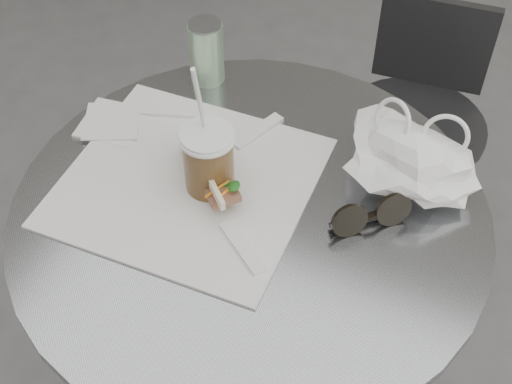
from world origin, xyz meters
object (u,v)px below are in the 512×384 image
at_px(iced_coffee, 209,160).
at_px(drink_can, 206,52).
at_px(chair_far, 408,150).
at_px(cafe_table, 251,304).
at_px(sunglasses, 370,216).
at_px(banh_mi, 210,165).

xyz_separation_m(iced_coffee, drink_can, (-0.13, 0.24, -0.00)).
height_order(chair_far, drink_can, drink_can).
bearing_deg(drink_can, cafe_table, -50.84).
distance_m(chair_far, iced_coffee, 0.87).
bearing_deg(sunglasses, chair_far, 52.71).
relative_size(cafe_table, sunglasses, 6.78).
height_order(iced_coffee, drink_can, iced_coffee).
relative_size(banh_mi, iced_coffee, 0.79).
distance_m(chair_far, sunglasses, 0.80).
relative_size(banh_mi, drink_can, 1.64).
bearing_deg(cafe_table, banh_mi, 162.08).
distance_m(cafe_table, iced_coffee, 0.34).
bearing_deg(chair_far, iced_coffee, 67.19).
bearing_deg(banh_mi, sunglasses, 46.24).
bearing_deg(iced_coffee, banh_mi, 113.94).
distance_m(cafe_table, sunglasses, 0.35).
height_order(cafe_table, sunglasses, sunglasses).
bearing_deg(banh_mi, cafe_table, 24.12).
height_order(banh_mi, iced_coffee, iced_coffee).
bearing_deg(cafe_table, drink_can, 129.16).
xyz_separation_m(chair_far, iced_coffee, (-0.20, -0.68, 0.50)).
distance_m(banh_mi, drink_can, 0.27).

